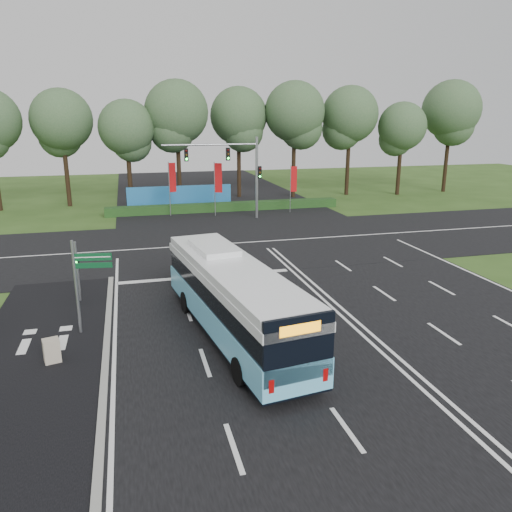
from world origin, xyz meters
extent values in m
plane|color=#2E4C19|center=(0.00, 0.00, 0.00)|extent=(120.00, 120.00, 0.00)
cube|color=black|center=(0.00, 0.00, 0.02)|extent=(20.00, 120.00, 0.04)
cube|color=black|center=(0.00, 12.00, 0.03)|extent=(120.00, 14.00, 0.05)
cube|color=black|center=(-12.50, -3.00, 0.03)|extent=(5.00, 18.00, 0.06)
cube|color=gray|center=(-10.10, -3.00, 0.06)|extent=(0.25, 18.00, 0.12)
cube|color=#67C9F0|center=(-5.11, -3.02, 1.03)|extent=(3.97, 11.72, 1.05)
cube|color=black|center=(-5.11, -3.02, 0.55)|extent=(3.94, 11.66, 0.29)
cube|color=black|center=(-5.11, -3.02, 1.98)|extent=(3.85, 11.53, 0.91)
cube|color=white|center=(-5.11, -3.02, 2.56)|extent=(3.97, 11.72, 0.34)
cube|color=white|center=(-5.11, -3.02, 2.89)|extent=(3.86, 11.26, 0.34)
cube|color=white|center=(-5.44, -0.65, 3.18)|extent=(1.92, 3.06, 0.24)
cube|color=black|center=(-4.32, -8.66, 2.03)|extent=(2.32, 0.44, 2.11)
cube|color=orange|center=(-4.31, -8.70, 2.70)|extent=(1.34, 0.25, 0.34)
cylinder|color=black|center=(-6.67, 0.05, 0.50)|extent=(0.40, 1.02, 1.00)
cylinder|color=black|center=(-4.46, 0.36, 0.50)|extent=(0.40, 1.02, 1.00)
cylinder|color=black|center=(-5.71, -6.78, 0.50)|extent=(0.40, 1.02, 1.00)
cylinder|color=black|center=(-3.50, -6.47, 0.50)|extent=(0.40, 1.02, 1.00)
cylinder|color=gray|center=(-11.47, 2.76, 1.49)|extent=(0.12, 0.12, 2.99)
cube|color=black|center=(-11.47, 2.58, 2.05)|extent=(0.28, 0.22, 0.34)
sphere|color=#19F233|center=(-11.47, 2.48, 2.05)|extent=(0.12, 0.12, 0.12)
cylinder|color=gray|center=(-11.16, -1.12, 1.98)|extent=(0.12, 0.12, 3.96)
cube|color=#0B4221|center=(-10.43, -1.23, 3.27)|extent=(1.48, 0.27, 0.30)
cube|color=#0B4221|center=(-10.43, -1.23, 2.92)|extent=(1.48, 0.27, 0.22)
cube|color=white|center=(-10.43, -1.27, 3.27)|extent=(1.37, 0.21, 0.04)
cube|color=#B1A58F|center=(-11.95, -3.57, 0.47)|extent=(0.66, 0.60, 0.93)
cylinder|color=gray|center=(-5.26, 23.36, 2.41)|extent=(0.08, 0.08, 4.82)
cube|color=#AE0E11|center=(-4.94, 23.51, 3.43)|extent=(0.60, 0.30, 2.57)
cylinder|color=gray|center=(-1.37, 22.33, 2.41)|extent=(0.08, 0.08, 4.83)
cube|color=#AE0E11|center=(-1.05, 22.19, 3.43)|extent=(0.61, 0.29, 2.57)
cylinder|color=gray|center=(5.68, 22.28, 2.18)|extent=(0.07, 0.07, 4.36)
cube|color=#AE0E11|center=(6.00, 22.29, 3.10)|extent=(0.58, 0.07, 2.33)
cylinder|color=gray|center=(2.00, 20.50, 3.50)|extent=(0.24, 0.24, 7.00)
cylinder|color=gray|center=(-2.00, 20.50, 6.40)|extent=(8.00, 0.16, 0.16)
cube|color=black|center=(-0.50, 20.50, 5.60)|extent=(0.32, 0.28, 1.05)
cube|color=black|center=(-4.00, 20.50, 5.60)|extent=(0.32, 0.28, 1.05)
cube|color=black|center=(2.25, 20.50, 4.00)|extent=(0.32, 0.28, 1.05)
cube|color=#183915|center=(0.00, 24.50, 0.40)|extent=(22.00, 1.20, 0.80)
cube|color=#1E66A3|center=(-4.00, 27.00, 1.10)|extent=(10.00, 0.30, 2.20)
cylinder|color=black|center=(-14.55, 31.16, 3.97)|extent=(0.44, 0.44, 7.95)
sphere|color=#345532|center=(-14.55, 31.16, 8.37)|extent=(5.86, 5.86, 5.86)
cylinder|color=black|center=(-8.57, 29.63, 3.62)|extent=(0.44, 0.44, 7.24)
sphere|color=#345532|center=(-8.57, 29.63, 7.62)|extent=(5.33, 5.33, 5.33)
cylinder|color=black|center=(-3.64, 30.38, 4.30)|extent=(0.44, 0.44, 8.61)
sphere|color=#345532|center=(-3.64, 30.38, 9.06)|extent=(6.34, 6.34, 6.34)
cylinder|color=black|center=(3.13, 32.53, 4.14)|extent=(0.44, 0.44, 8.27)
sphere|color=#345532|center=(3.13, 32.53, 8.71)|extent=(6.09, 6.09, 6.09)
cylinder|color=black|center=(8.88, 30.91, 4.34)|extent=(0.44, 0.44, 8.68)
sphere|color=#345532|center=(8.88, 30.91, 9.14)|extent=(6.40, 6.40, 6.40)
cylinder|color=black|center=(15.42, 31.21, 4.21)|extent=(0.44, 0.44, 8.42)
sphere|color=#345532|center=(15.42, 31.21, 8.86)|extent=(6.20, 6.20, 6.20)
cylinder|color=black|center=(21.09, 29.79, 3.61)|extent=(0.44, 0.44, 7.21)
sphere|color=#345532|center=(21.09, 29.79, 7.59)|extent=(5.31, 5.31, 5.31)
cylinder|color=black|center=(27.63, 30.53, 4.47)|extent=(0.44, 0.44, 8.94)
sphere|color=#345532|center=(27.63, 30.53, 9.41)|extent=(6.59, 6.59, 6.59)
camera|label=1|loc=(-8.92, -21.32, 8.66)|focal=35.00mm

